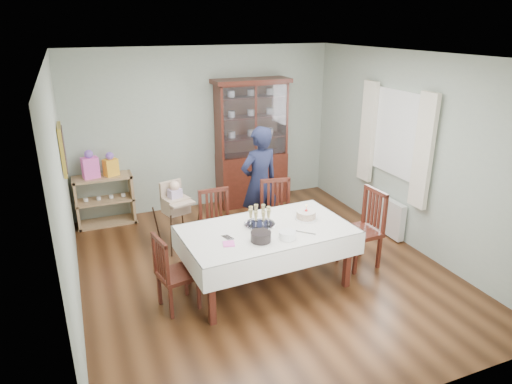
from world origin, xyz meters
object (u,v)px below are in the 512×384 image
china_cabinet (252,141)px  chair_far_right (278,230)px  dining_table (266,257)px  woman (259,183)px  chair_far_left (219,241)px  champagne_tray (260,220)px  chair_end_left (177,286)px  sideboard (105,200)px  chair_end_right (360,243)px  gift_bag_pink (90,166)px  high_chair (177,221)px  birthday_cake (306,215)px  gift_bag_orange (111,165)px

china_cabinet → chair_far_right: (-0.34, -1.84, -0.82)m
dining_table → woman: woman is taller
chair_far_left → champagne_tray: (0.31, -0.68, 0.54)m
chair_end_left → sideboard: bearing=-0.1°
china_cabinet → chair_end_right: 2.80m
chair_far_left → chair_end_right: 1.87m
woman → gift_bag_pink: size_ratio=3.82×
dining_table → china_cabinet: (0.86, 2.63, 0.74)m
dining_table → high_chair: high_chair is taller
china_cabinet → gift_bag_pink: size_ratio=4.91×
chair_end_left → champagne_tray: champagne_tray is taller
chair_far_left → woman: (0.80, 0.51, 0.55)m
china_cabinet → chair_end_left: size_ratio=2.40×
birthday_cake → gift_bag_pink: size_ratio=0.63×
chair_far_right → gift_bag_orange: 2.81m
chair_far_right → gift_bag_pink: bearing=151.7°
china_cabinet → chair_end_left: bearing=-126.4°
china_cabinet → chair_end_left: 3.44m
chair_end_left → gift_bag_orange: size_ratio=2.39×
chair_far_left → dining_table: bearing=-67.0°
sideboard → high_chair: high_chair is taller
sideboard → chair_far_left: chair_far_left is taller
sideboard → birthday_cake: (2.21, -2.57, 0.41)m
high_chair → birthday_cake: (1.33, -1.38, 0.42)m
dining_table → chair_end_right: (1.35, 0.01, -0.08)m
chair_end_right → high_chair: 2.57m
sideboard → gift_bag_pink: gift_bag_pink is taller
champagne_tray → birthday_cake: champagne_tray is taller
chair_far_right → woman: 0.75m
champagne_tray → chair_far_right: bearing=50.1°
chair_far_right → gift_bag_pink: gift_bag_pink is taller
chair_end_left → chair_end_right: (2.47, 0.05, 0.04)m
chair_end_left → birthday_cake: 1.77m
chair_far_right → high_chair: bearing=162.6°
china_cabinet → gift_bag_orange: size_ratio=5.76×
chair_end_left → birthday_cake: birthday_cake is taller
dining_table → gift_bag_orange: size_ratio=5.45×
chair_far_left → high_chair: bearing=121.3°
china_cabinet → chair_far_right: bearing=-100.4°
sideboard → chair_end_right: bearing=-41.5°
gift_bag_orange → birthday_cake: bearing=-51.1°
gift_bag_pink → gift_bag_orange: size_ratio=1.17×
chair_far_left → high_chair: (-0.41, 0.67, 0.09)m
chair_end_left → woman: 2.14m
champagne_tray → birthday_cake: (0.61, -0.04, -0.02)m
dining_table → woman: bearing=70.9°
sideboard → chair_end_right: 4.00m
chair_far_left → chair_end_left: (-0.77, -0.84, -0.02)m
chair_far_left → chair_far_right: 0.87m
dining_table → birthday_cake: (0.57, 0.08, 0.43)m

